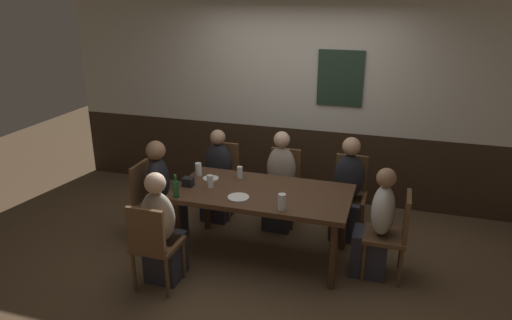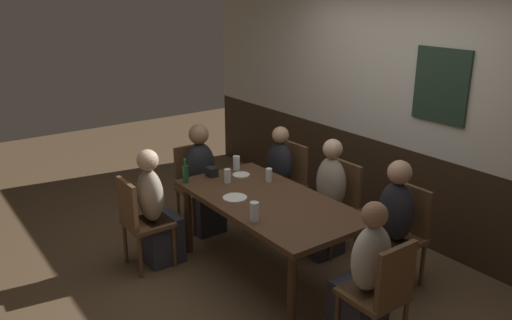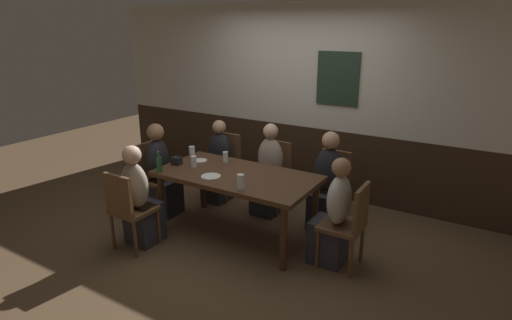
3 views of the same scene
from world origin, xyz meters
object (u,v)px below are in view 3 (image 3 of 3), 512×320
(person_head_west, at_px, (161,176))
(beer_bottle_green, at_px, (159,164))
(person_head_east, at_px, (333,220))
(condiment_caddy, at_px, (177,161))
(chair_mid_far, at_px, (275,172))
(tumbler_water, at_px, (192,153))
(beer_glass_half, at_px, (225,158))
(plate_white_small, at_px, (200,160))
(person_left_far, at_px, (218,167))
(pint_glass_stout, at_px, (241,183))
(chair_left_far, at_px, (225,162))
(person_right_far, at_px, (327,188))
(plate_white_large, at_px, (211,176))
(chair_right_far, at_px, (332,183))
(person_mid_far, at_px, (268,176))
(chair_head_west, at_px, (152,173))
(person_left_near, at_px, (140,203))
(dining_table, at_px, (237,180))
(chair_left_near, at_px, (128,207))
(pint_glass_amber, at_px, (194,162))
(chair_head_east, at_px, (349,222))

(person_head_west, bearing_deg, beer_bottle_green, -46.49)
(person_head_east, distance_m, condiment_caddy, 1.95)
(chair_mid_far, bearing_deg, tumbler_water, -139.89)
(person_head_east, height_order, person_head_west, person_head_west)
(beer_glass_half, bearing_deg, plate_white_small, -157.25)
(person_left_far, xyz_separation_m, pint_glass_stout, (1.07, -1.07, 0.35))
(chair_left_far, bearing_deg, beer_glass_half, -53.78)
(person_right_far, height_order, plate_white_large, person_right_far)
(plate_white_large, bearing_deg, person_head_east, 9.83)
(chair_right_far, xyz_separation_m, condiment_caddy, (-1.56, -0.97, 0.29))
(chair_left_far, relative_size, person_mid_far, 0.76)
(person_mid_far, bearing_deg, tumbler_water, -147.43)
(condiment_caddy, bearing_deg, tumbler_water, 93.08)
(pint_glass_stout, bearing_deg, chair_head_west, 167.31)
(person_right_far, height_order, beer_glass_half, person_right_far)
(chair_mid_far, height_order, person_right_far, person_right_far)
(person_left_near, height_order, pint_glass_stout, person_left_near)
(tumbler_water, xyz_separation_m, pint_glass_stout, (1.09, -0.56, 0.01))
(dining_table, bearing_deg, tumbler_water, 165.79)
(chair_left_near, distance_m, person_left_far, 1.58)
(chair_left_far, relative_size, person_head_east, 0.78)
(chair_left_far, xyz_separation_m, person_head_east, (1.93, -0.87, -0.03))
(person_head_west, bearing_deg, person_left_near, -63.05)
(person_left_far, bearing_deg, condiment_caddy, -89.82)
(person_left_near, bearing_deg, beer_glass_half, 65.44)
(pint_glass_amber, bearing_deg, tumbler_water, 132.86)
(person_left_near, relative_size, person_right_far, 0.98)
(chair_head_west, xyz_separation_m, plate_white_small, (0.68, 0.14, 0.25))
(chair_mid_far, relative_size, tumbler_water, 6.20)
(person_head_west, xyz_separation_m, plate_white_large, (0.96, -0.23, 0.25))
(person_right_far, height_order, tumbler_water, person_right_far)
(dining_table, xyz_separation_m, pint_glass_stout, (0.29, -0.36, 0.15))
(person_left_near, height_order, beer_bottle_green, person_left_near)
(chair_head_east, distance_m, plate_white_large, 1.53)
(dining_table, bearing_deg, chair_head_west, 180.00)
(chair_mid_far, relative_size, beer_bottle_green, 3.72)
(person_head_east, relative_size, condiment_caddy, 10.21)
(plate_white_small, height_order, condiment_caddy, condiment_caddy)
(person_left_near, xyz_separation_m, pint_glass_amber, (0.24, 0.64, 0.33))
(condiment_caddy, bearing_deg, beer_glass_half, 39.47)
(person_head_west, height_order, plate_white_small, person_head_west)
(chair_head_east, relative_size, person_mid_far, 0.76)
(tumbler_water, distance_m, condiment_caddy, 0.30)
(person_left_near, bearing_deg, dining_table, 42.20)
(condiment_caddy, bearing_deg, person_left_near, -90.24)
(beer_glass_half, bearing_deg, dining_table, -38.09)
(plate_white_small, bearing_deg, person_head_west, -164.51)
(chair_head_east, bearing_deg, chair_right_far, 120.90)
(dining_table, relative_size, tumbler_water, 12.55)
(person_right_far, distance_m, beer_bottle_green, 1.94)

